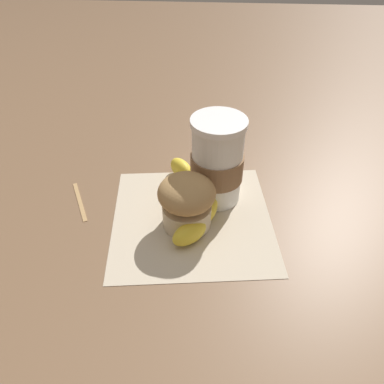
{
  "coord_description": "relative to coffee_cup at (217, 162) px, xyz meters",
  "views": [
    {
      "loc": [
        0.46,
        0.03,
        0.43
      ],
      "look_at": [
        0.0,
        0.0,
        0.06
      ],
      "focal_mm": 35.0,
      "sensor_mm": 36.0,
      "label": 1
    }
  ],
  "objects": [
    {
      "name": "ground_plane",
      "position": [
        0.06,
        -0.04,
        -0.08
      ],
      "size": [
        3.0,
        3.0,
        0.0
      ],
      "primitive_type": "plane",
      "color": "brown"
    },
    {
      "name": "paper_napkin",
      "position": [
        0.06,
        -0.04,
        -0.08
      ],
      "size": [
        0.29,
        0.29,
        0.0
      ],
      "primitive_type": "cube",
      "rotation": [
        0.0,
        0.0,
        0.12
      ],
      "color": "beige",
      "rests_on": "ground_plane"
    },
    {
      "name": "coffee_cup",
      "position": [
        0.0,
        0.0,
        0.0
      ],
      "size": [
        0.09,
        0.09,
        0.15
      ],
      "color": "white",
      "rests_on": "paper_napkin"
    },
    {
      "name": "muffin",
      "position": [
        0.07,
        -0.04,
        -0.03
      ],
      "size": [
        0.09,
        0.09,
        0.09
      ],
      "color": "beige",
      "rests_on": "paper_napkin"
    },
    {
      "name": "banana",
      "position": [
        0.03,
        -0.03,
        -0.06
      ],
      "size": [
        0.23,
        0.11,
        0.04
      ],
      "color": "yellow",
      "rests_on": "paper_napkin"
    },
    {
      "name": "wooden_stirrer",
      "position": [
        0.03,
        -0.24,
        -0.07
      ],
      "size": [
        0.1,
        0.06,
        0.0
      ],
      "primitive_type": "cube",
      "rotation": [
        0.0,
        0.0,
        3.61
      ],
      "color": "tan",
      "rests_on": "ground_plane"
    }
  ]
}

